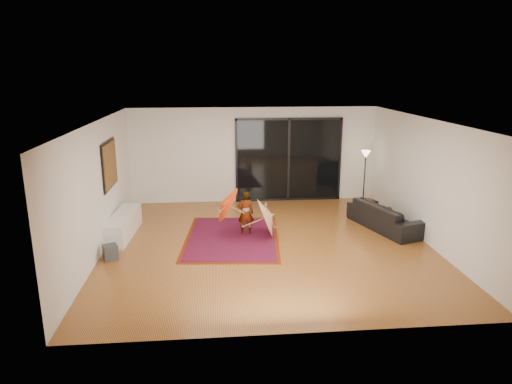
{
  "coord_description": "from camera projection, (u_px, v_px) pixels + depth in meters",
  "views": [
    {
      "loc": [
        -1.1,
        -9.29,
        3.71
      ],
      "look_at": [
        -0.22,
        0.37,
        1.1
      ],
      "focal_mm": 32.0,
      "sensor_mm": 36.0,
      "label": 1
    }
  ],
  "objects": [
    {
      "name": "wall_left",
      "position": [
        99.0,
        189.0,
        9.33
      ],
      "size": [
        0.0,
        7.0,
        7.0
      ],
      "primitive_type": "plane",
      "rotation": [
        1.57,
        0.0,
        1.57
      ],
      "color": "silver",
      "rests_on": "floor"
    },
    {
      "name": "painting",
      "position": [
        110.0,
        165.0,
        10.22
      ],
      "size": [
        0.04,
        1.28,
        1.08
      ],
      "color": "black",
      "rests_on": "wall_left"
    },
    {
      "name": "ottoman",
      "position": [
        379.0,
        217.0,
        11.25
      ],
      "size": [
        0.75,
        0.75,
        0.36
      ],
      "primitive_type": "cube",
      "rotation": [
        0.0,
        0.0,
        -0.2
      ],
      "color": "black",
      "rests_on": "floor"
    },
    {
      "name": "parasol_white",
      "position": [
        272.0,
        215.0,
        10.4
      ],
      "size": [
        0.52,
        0.94,
        0.95
      ],
      "rotation": [
        0.0,
        1.2,
        0.0
      ],
      "color": "beige",
      "rests_on": "floor"
    },
    {
      "name": "speaker",
      "position": [
        110.0,
        252.0,
        9.17
      ],
      "size": [
        0.35,
        0.35,
        0.3
      ],
      "primitive_type": "cube",
      "rotation": [
        0.0,
        0.0,
        0.43
      ],
      "color": "#424244",
      "rests_on": "floor"
    },
    {
      "name": "floor_lamp",
      "position": [
        365.0,
        162.0,
        12.79
      ],
      "size": [
        0.26,
        0.26,
        1.53
      ],
      "color": "black",
      "rests_on": "floor"
    },
    {
      "name": "floor",
      "position": [
        268.0,
        245.0,
        9.99
      ],
      "size": [
        7.0,
        7.0,
        0.0
      ],
      "primitive_type": "plane",
      "color": "#A86B2E",
      "rests_on": "ground"
    },
    {
      "name": "wall_back",
      "position": [
        254.0,
        155.0,
        13.01
      ],
      "size": [
        7.0,
        0.0,
        7.0
      ],
      "primitive_type": "plane",
      "rotation": [
        1.57,
        0.0,
        0.0
      ],
      "color": "silver",
      "rests_on": "floor"
    },
    {
      "name": "child",
      "position": [
        246.0,
        213.0,
        10.49
      ],
      "size": [
        0.38,
        0.25,
        1.03
      ],
      "primitive_type": "imported",
      "rotation": [
        0.0,
        0.0,
        3.13
      ],
      "color": "#999999",
      "rests_on": "floor"
    },
    {
      "name": "ceiling",
      "position": [
        269.0,
        121.0,
        9.29
      ],
      "size": [
        7.0,
        7.0,
        0.0
      ],
      "primitive_type": "plane",
      "rotation": [
        3.14,
        0.0,
        0.0
      ],
      "color": "white",
      "rests_on": "wall_back"
    },
    {
      "name": "media_console",
      "position": [
        123.0,
        225.0,
        10.48
      ],
      "size": [
        0.58,
        1.84,
        0.5
      ],
      "primitive_type": "cube",
      "rotation": [
        0.0,
        0.0,
        -0.07
      ],
      "color": "white",
      "rests_on": "floor"
    },
    {
      "name": "sofa",
      "position": [
        386.0,
        216.0,
        10.94
      ],
      "size": [
        1.43,
        2.25,
        0.61
      ],
      "primitive_type": "imported",
      "rotation": [
        0.0,
        0.0,
        1.88
      ],
      "color": "black",
      "rests_on": "floor"
    },
    {
      "name": "sliding_door",
      "position": [
        289.0,
        160.0,
        13.1
      ],
      "size": [
        3.06,
        0.07,
        2.4
      ],
      "color": "black",
      "rests_on": "wall_back"
    },
    {
      "name": "parasol_orange",
      "position": [
        222.0,
        205.0,
        10.34
      ],
      "size": [
        0.58,
        0.86,
        0.89
      ],
      "rotation": [
        0.0,
        -1.05,
        0.0
      ],
      "color": "red",
      "rests_on": "child"
    },
    {
      "name": "wall_right",
      "position": [
        427.0,
        181.0,
        9.95
      ],
      "size": [
        0.0,
        7.0,
        7.0
      ],
      "primitive_type": "plane",
      "rotation": [
        1.57,
        0.0,
        -1.57
      ],
      "color": "silver",
      "rests_on": "floor"
    },
    {
      "name": "wall_front",
      "position": [
        298.0,
        247.0,
        6.27
      ],
      "size": [
        7.0,
        0.0,
        7.0
      ],
      "primitive_type": "plane",
      "rotation": [
        -1.57,
        0.0,
        0.0
      ],
      "color": "silver",
      "rests_on": "floor"
    },
    {
      "name": "persian_rug",
      "position": [
        232.0,
        238.0,
        10.37
      ],
      "size": [
        2.34,
        3.09,
        0.02
      ],
      "rotation": [
        0.0,
        0.0,
        -0.09
      ],
      "color": "#631C08",
      "rests_on": "floor"
    }
  ]
}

